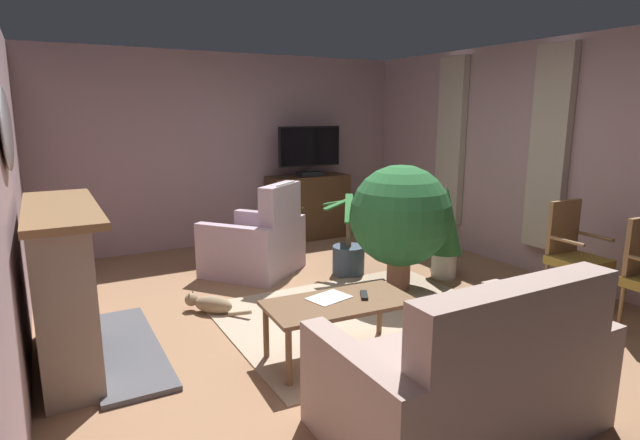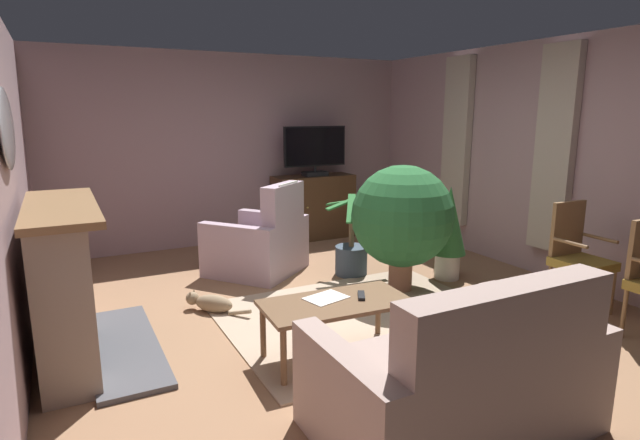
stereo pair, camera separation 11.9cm
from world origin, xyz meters
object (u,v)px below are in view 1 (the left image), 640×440
object	(u,v)px
tv_remote	(364,295)
potted_plant_on_hearth_side	(446,227)
folded_newspaper	(329,298)
armchair_near_window	(257,245)
fireplace	(67,291)
coffee_table	(339,307)
tv_cabinet	(308,208)
sofa_floral	(467,379)
potted_plant_tall_palm_by_window	(400,217)
cat	(210,304)
wall_mirror_oval	(6,129)
television	(310,150)
potted_plant_leafy_by_curtain	(349,254)
side_chair_far_end	(574,252)

from	to	relation	value
tv_remote	potted_plant_on_hearth_side	world-z (taller)	potted_plant_on_hearth_side
potted_plant_on_hearth_side	folded_newspaper	bearing A→B (deg)	-154.18
armchair_near_window	fireplace	bearing A→B (deg)	-145.86
coffee_table	tv_cabinet	bearing A→B (deg)	66.06
sofa_floral	tv_remote	bearing A→B (deg)	88.55
tv_remote	potted_plant_tall_palm_by_window	distance (m)	1.51
armchair_near_window	cat	world-z (taller)	armchair_near_window
wall_mirror_oval	television	bearing A→B (deg)	35.25
potted_plant_leafy_by_curtain	potted_plant_tall_palm_by_window	size ratio (longest dim) A/B	0.72
coffee_table	armchair_near_window	xyz separation A→B (m)	(0.24, 2.22, -0.07)
potted_plant_tall_palm_by_window	potted_plant_leafy_by_curtain	bearing A→B (deg)	104.88
wall_mirror_oval	potted_plant_leafy_by_curtain	xyz separation A→B (m)	(3.12, 0.80, -1.47)
potted_plant_leafy_by_curtain	side_chair_far_end	bearing A→B (deg)	-54.01
potted_plant_tall_palm_by_window	cat	size ratio (longest dim) A/B	2.35
tv_remote	side_chair_far_end	world-z (taller)	side_chair_far_end
armchair_near_window	sofa_floral	bearing A→B (deg)	-91.02
tv_cabinet	armchair_near_window	size ratio (longest dim) A/B	0.90
coffee_table	sofa_floral	world-z (taller)	sofa_floral
fireplace	folded_newspaper	bearing A→B (deg)	-24.65
armchair_near_window	cat	distance (m)	1.25
armchair_near_window	cat	size ratio (longest dim) A/B	2.34
cat	tv_cabinet	bearing A→B (deg)	44.94
folded_newspaper	television	bearing A→B (deg)	50.44
sofa_floral	potted_plant_leafy_by_curtain	distance (m)	2.94
wall_mirror_oval	cat	bearing A→B (deg)	17.27
fireplace	potted_plant_tall_palm_by_window	bearing A→B (deg)	2.24
coffee_table	potted_plant_tall_palm_by_window	xyz separation A→B (m)	(1.30, 0.99, 0.37)
armchair_near_window	potted_plant_tall_palm_by_window	world-z (taller)	potted_plant_tall_palm_by_window
fireplace	tv_cabinet	xyz separation A→B (m)	(3.25, 2.53, -0.12)
tv_cabinet	side_chair_far_end	world-z (taller)	side_chair_far_end
tv_remote	potted_plant_tall_palm_by_window	bearing A→B (deg)	-18.06
coffee_table	wall_mirror_oval	bearing A→B (deg)	156.38
side_chair_far_end	potted_plant_on_hearth_side	xyz separation A→B (m)	(-0.46, 1.22, 0.04)
armchair_near_window	side_chair_far_end	distance (m)	3.24
wall_mirror_oval	folded_newspaper	size ratio (longest dim) A/B	3.27
wall_mirror_oval	cat	world-z (taller)	wall_mirror_oval
wall_mirror_oval	coffee_table	size ratio (longest dim) A/B	0.88
armchair_near_window	cat	xyz separation A→B (m)	(-0.83, -0.91, -0.24)
folded_newspaper	cat	size ratio (longest dim) A/B	0.55
fireplace	television	distance (m)	4.15
television	cat	distance (m)	3.16
side_chair_far_end	potted_plant_on_hearth_side	world-z (taller)	potted_plant_on_hearth_side
potted_plant_on_hearth_side	television	bearing A→B (deg)	101.97
cat	fireplace	bearing A→B (deg)	-159.30
potted_plant_tall_palm_by_window	fireplace	bearing A→B (deg)	-177.76
armchair_near_window	potted_plant_on_hearth_side	distance (m)	2.11
television	cat	bearing A→B (deg)	-135.80
potted_plant_leafy_by_curtain	potted_plant_tall_palm_by_window	xyz separation A→B (m)	(0.18, -0.68, 0.54)
coffee_table	tv_remote	xyz separation A→B (m)	(0.21, -0.01, 0.06)
tv_cabinet	folded_newspaper	world-z (taller)	tv_cabinet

